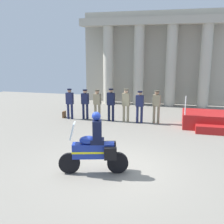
% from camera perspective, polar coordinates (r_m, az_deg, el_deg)
% --- Properties ---
extents(ground_plane, '(28.00, 28.00, 0.00)m').
position_cam_1_polar(ground_plane, '(8.54, 0.34, -12.02)').
color(ground_plane, gray).
extents(colonnade_backdrop, '(10.33, 1.56, 6.36)m').
position_cam_1_polar(colonnade_backdrop, '(18.86, 9.37, 11.83)').
color(colonnade_backdrop, '#A49F91').
rests_on(colonnade_backdrop, ground_plane).
extents(reviewing_stand, '(2.53, 2.26, 1.62)m').
position_cam_1_polar(reviewing_stand, '(13.69, 20.18, -1.72)').
color(reviewing_stand, '#A51919').
rests_on(reviewing_stand, ground_plane).
extents(officer_in_row_0, '(0.41, 0.27, 1.66)m').
position_cam_1_polar(officer_in_row_0, '(14.57, -9.07, 2.29)').
color(officer_in_row_0, '#191E42').
rests_on(officer_in_row_0, ground_plane).
extents(officer_in_row_1, '(0.41, 0.27, 1.63)m').
position_cam_1_polar(officer_in_row_1, '(14.43, -5.80, 2.21)').
color(officer_in_row_1, '#141938').
rests_on(officer_in_row_1, ground_plane).
extents(officer_in_row_2, '(0.41, 0.27, 1.65)m').
position_cam_1_polar(officer_in_row_2, '(14.13, -3.19, 2.07)').
color(officer_in_row_2, '#7A7056').
rests_on(officer_in_row_2, ground_plane).
extents(officer_in_row_3, '(0.41, 0.27, 1.74)m').
position_cam_1_polar(officer_in_row_3, '(13.88, -0.23, 2.12)').
color(officer_in_row_3, black).
rests_on(officer_in_row_3, ground_plane).
extents(officer_in_row_4, '(0.41, 0.27, 1.74)m').
position_cam_1_polar(officer_in_row_4, '(13.79, 3.03, 2.03)').
color(officer_in_row_4, gray).
rests_on(officer_in_row_4, ground_plane).
extents(officer_in_row_5, '(0.41, 0.27, 1.66)m').
position_cam_1_polar(officer_in_row_5, '(13.58, 5.97, 1.64)').
color(officer_in_row_5, '#191E42').
rests_on(officer_in_row_5, ground_plane).
extents(officer_in_row_6, '(0.41, 0.27, 1.70)m').
position_cam_1_polar(officer_in_row_6, '(13.62, 9.55, 1.67)').
color(officer_in_row_6, '#7A7056').
rests_on(officer_in_row_6, ground_plane).
extents(motorcycle_with_rider, '(2.05, 0.89, 1.90)m').
position_cam_1_polar(motorcycle_with_rider, '(7.95, -3.51, -7.74)').
color(motorcycle_with_rider, black).
rests_on(motorcycle_with_rider, ground_plane).
extents(briefcase_on_ground, '(0.10, 0.32, 0.36)m').
position_cam_1_polar(briefcase_on_ground, '(15.07, -10.25, -0.52)').
color(briefcase_on_ground, brown).
rests_on(briefcase_on_ground, ground_plane).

